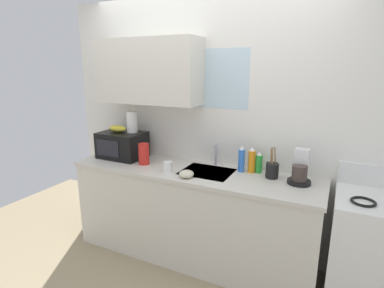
{
  "coord_description": "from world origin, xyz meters",
  "views": [
    {
      "loc": [
        1.19,
        -2.43,
        1.84
      ],
      "look_at": [
        0.0,
        0.0,
        1.15
      ],
      "focal_mm": 28.63,
      "sensor_mm": 36.0,
      "label": 1
    }
  ],
  "objects": [
    {
      "name": "kitchen_wall_assembly",
      "position": [
        -0.12,
        0.3,
        1.37
      ],
      "size": [
        3.12,
        0.42,
        2.5
      ],
      "color": "white",
      "rests_on": "ground"
    },
    {
      "name": "counter_unit",
      "position": [
        0.0,
        0.0,
        0.46
      ],
      "size": [
        2.35,
        0.63,
        0.9
      ],
      "color": "silver",
      "rests_on": "ground"
    },
    {
      "name": "sink_faucet",
      "position": [
        0.14,
        0.24,
        1.0
      ],
      "size": [
        0.03,
        0.03,
        0.21
      ],
      "primitive_type": "cylinder",
      "color": "#B2B5BA",
      "rests_on": "counter_unit"
    },
    {
      "name": "stove_range",
      "position": [
        1.52,
        0.0,
        0.46
      ],
      "size": [
        0.6,
        0.6,
        1.08
      ],
      "color": "white",
      "rests_on": "ground"
    },
    {
      "name": "microwave",
      "position": [
        -0.84,
        0.05,
        1.04
      ],
      "size": [
        0.46,
        0.35,
        0.27
      ],
      "color": "black",
      "rests_on": "counter_unit"
    },
    {
      "name": "banana_bunch",
      "position": [
        -0.89,
        0.05,
        1.2
      ],
      "size": [
        0.2,
        0.11,
        0.07
      ],
      "primitive_type": "ellipsoid",
      "color": "gold",
      "rests_on": "microwave"
    },
    {
      "name": "paper_towel_roll",
      "position": [
        -0.74,
        0.1,
        1.28
      ],
      "size": [
        0.11,
        0.11,
        0.22
      ],
      "primitive_type": "cylinder",
      "color": "white",
      "rests_on": "microwave"
    },
    {
      "name": "coffee_maker",
      "position": [
        0.94,
        0.11,
        1.0
      ],
      "size": [
        0.19,
        0.21,
        0.28
      ],
      "color": "black",
      "rests_on": "counter_unit"
    },
    {
      "name": "dish_soap_bottle_blue",
      "position": [
        0.42,
        0.16,
        1.01
      ],
      "size": [
        0.06,
        0.06,
        0.24
      ],
      "color": "blue",
      "rests_on": "counter_unit"
    },
    {
      "name": "dish_soap_bottle_orange",
      "position": [
        0.51,
        0.18,
        1.01
      ],
      "size": [
        0.07,
        0.07,
        0.24
      ],
      "color": "orange",
      "rests_on": "counter_unit"
    },
    {
      "name": "dish_soap_bottle_green",
      "position": [
        0.57,
        0.2,
        0.99
      ],
      "size": [
        0.06,
        0.06,
        0.2
      ],
      "color": "green",
      "rests_on": "counter_unit"
    },
    {
      "name": "cereal_canister",
      "position": [
        -0.5,
        -0.05,
        1.0
      ],
      "size": [
        0.1,
        0.1,
        0.21
      ],
      "primitive_type": "cylinder",
      "color": "red",
      "rests_on": "counter_unit"
    },
    {
      "name": "mug_white",
      "position": [
        -0.18,
        -0.14,
        0.95
      ],
      "size": [
        0.08,
        0.08,
        0.09
      ],
      "primitive_type": "cylinder",
      "color": "white",
      "rests_on": "counter_unit"
    },
    {
      "name": "utensil_crock",
      "position": [
        0.71,
        0.12,
        0.97
      ],
      "size": [
        0.11,
        0.11,
        0.28
      ],
      "color": "black",
      "rests_on": "counter_unit"
    },
    {
      "name": "small_bowl",
      "position": [
        0.04,
        -0.2,
        0.93
      ],
      "size": [
        0.13,
        0.13,
        0.06
      ],
      "primitive_type": "ellipsoid",
      "color": "beige",
      "rests_on": "counter_unit"
    }
  ]
}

